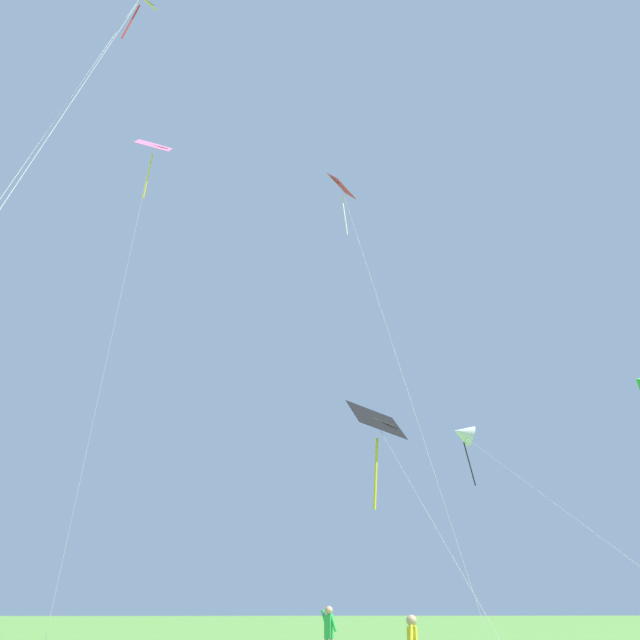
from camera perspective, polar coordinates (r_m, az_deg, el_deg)
The scene contains 6 objects.
kite_red_high at distance 30.73m, azimuth 2.22°, elevation 10.02°, with size 4.08×7.10×20.46m.
kite_black_large at distance 27.30m, azimuth 4.95°, elevation -9.99°, with size 3.95×7.66×9.64m.
kite_pink_low at distance 45.01m, azimuth -14.47°, elevation 13.06°, with size 2.23×5.16×30.23m.
kite_white_distant at distance 27.55m, azimuth 12.28°, elevation -9.60°, with size 3.59×12.36×8.70m.
kite_yellow_diamond at distance 23.35m, azimuth -16.14°, elevation 23.95°, with size 1.58×9.16×20.55m.
person_near_tree at distance 21.75m, azimuth 0.78°, elevation -25.33°, with size 0.50×0.41×1.76m.
Camera 1 is at (-1.90, -5.10, 1.67)m, focal length 37.03 mm.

